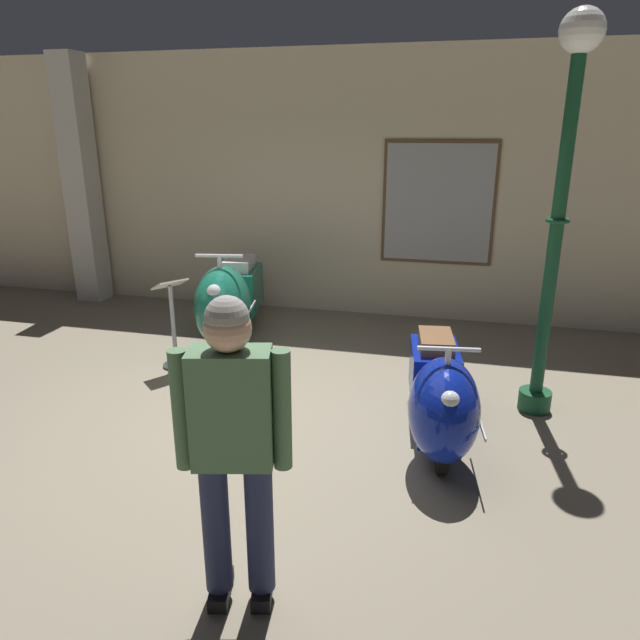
{
  "coord_description": "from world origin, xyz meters",
  "views": [
    {
      "loc": [
        1.65,
        -4.09,
        2.4
      ],
      "look_at": [
        0.32,
        1.29,
        0.56
      ],
      "focal_mm": 32.62,
      "sensor_mm": 36.0,
      "label": 1
    }
  ],
  "objects_px": {
    "scooter_1": "(440,398)",
    "visitor_0": "(233,437)",
    "scooter_0": "(229,301)",
    "info_stanchion": "(174,331)",
    "lamppost": "(562,187)"
  },
  "relations": [
    {
      "from": "visitor_0",
      "to": "scooter_1",
      "type": "bearing_deg",
      "value": -41.06
    },
    {
      "from": "scooter_1",
      "to": "lamppost",
      "type": "height_order",
      "value": "lamppost"
    },
    {
      "from": "visitor_0",
      "to": "info_stanchion",
      "type": "height_order",
      "value": "visitor_0"
    },
    {
      "from": "scooter_1",
      "to": "lamppost",
      "type": "bearing_deg",
      "value": 130.24
    },
    {
      "from": "scooter_0",
      "to": "info_stanchion",
      "type": "xyz_separation_m",
      "value": [
        -0.3,
        -0.77,
        -0.12
      ]
    },
    {
      "from": "scooter_0",
      "to": "visitor_0",
      "type": "xyz_separation_m",
      "value": [
        1.53,
        -3.59,
        0.46
      ]
    },
    {
      "from": "scooter_0",
      "to": "lamppost",
      "type": "height_order",
      "value": "lamppost"
    },
    {
      "from": "scooter_0",
      "to": "scooter_1",
      "type": "distance_m",
      "value": 3.05
    },
    {
      "from": "lamppost",
      "to": "visitor_0",
      "type": "height_order",
      "value": "lamppost"
    },
    {
      "from": "scooter_1",
      "to": "lamppost",
      "type": "distance_m",
      "value": 1.93
    },
    {
      "from": "scooter_0",
      "to": "visitor_0",
      "type": "relative_size",
      "value": 1.14
    },
    {
      "from": "scooter_1",
      "to": "info_stanchion",
      "type": "xyz_separation_m",
      "value": [
        -2.76,
        1.03,
        -0.05
      ]
    },
    {
      "from": "scooter_0",
      "to": "visitor_0",
      "type": "distance_m",
      "value": 3.93
    },
    {
      "from": "scooter_1",
      "to": "visitor_0",
      "type": "bearing_deg",
      "value": -35.16
    },
    {
      "from": "scooter_0",
      "to": "scooter_1",
      "type": "bearing_deg",
      "value": 43.54
    }
  ]
}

